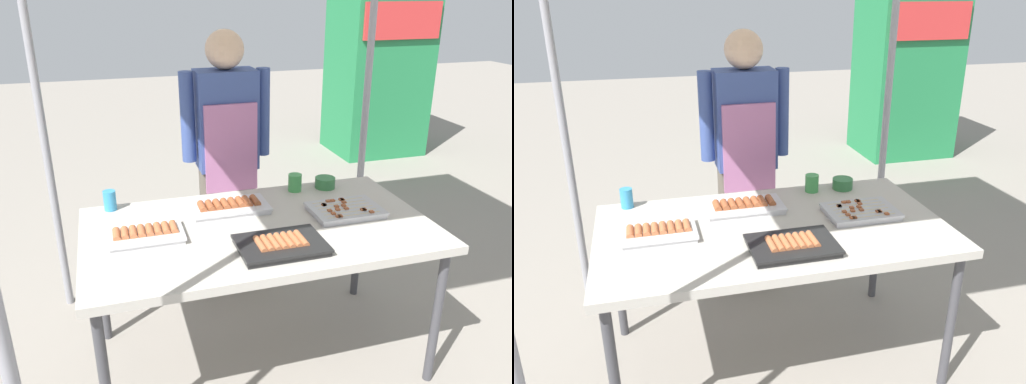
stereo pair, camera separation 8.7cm
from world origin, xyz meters
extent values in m
plane|color=gray|center=(0.00, 0.00, 0.00)|extent=(18.00, 18.00, 0.00)
cube|color=#B7B2A8|center=(0.00, 0.00, 0.73)|extent=(1.60, 0.90, 0.04)
cylinder|color=#3F3F44|center=(-0.74, -0.39, 0.35)|extent=(0.04, 0.04, 0.71)
cylinder|color=#3F3F44|center=(0.74, -0.39, 0.35)|extent=(0.04, 0.04, 0.71)
cylinder|color=#3F3F44|center=(-0.74, 0.39, 0.35)|extent=(0.04, 0.04, 0.71)
cylinder|color=#3F3F44|center=(0.74, 0.39, 0.35)|extent=(0.04, 0.04, 0.71)
cylinder|color=gray|center=(-0.95, 0.80, 1.16)|extent=(0.04, 0.04, 2.31)
cylinder|color=gray|center=(0.95, 0.80, 1.16)|extent=(0.04, 0.04, 2.31)
cube|color=silver|center=(-0.09, 0.20, 0.76)|extent=(0.37, 0.20, 0.02)
cube|color=silver|center=(-0.09, 0.20, 0.78)|extent=(0.38, 0.21, 0.01)
cylinder|color=#9E512D|center=(-0.23, 0.20, 0.79)|extent=(0.03, 0.10, 0.03)
cylinder|color=#9E512D|center=(-0.19, 0.20, 0.79)|extent=(0.03, 0.10, 0.03)
cylinder|color=#9E512D|center=(-0.15, 0.20, 0.79)|extent=(0.03, 0.10, 0.03)
cylinder|color=#9E512D|center=(-0.11, 0.20, 0.79)|extent=(0.03, 0.10, 0.03)
cylinder|color=#9E512D|center=(-0.07, 0.20, 0.79)|extent=(0.03, 0.10, 0.03)
cylinder|color=#9E512D|center=(-0.03, 0.20, 0.79)|extent=(0.03, 0.10, 0.03)
cylinder|color=#9E512D|center=(0.00, 0.20, 0.79)|extent=(0.03, 0.10, 0.03)
cylinder|color=#9E512D|center=(0.04, 0.20, 0.79)|extent=(0.03, 0.10, 0.03)
cube|color=#ADADB2|center=(0.44, 0.01, 0.76)|extent=(0.33, 0.23, 0.02)
cube|color=#ADADB2|center=(0.44, 0.01, 0.78)|extent=(0.34, 0.24, 0.01)
cylinder|color=tan|center=(0.44, -0.08, 0.78)|extent=(0.27, 0.01, 0.01)
cube|color=#9E512D|center=(0.37, -0.08, 0.78)|extent=(0.02, 0.02, 0.02)
cube|color=#9E512D|center=(0.54, -0.08, 0.78)|extent=(0.02, 0.02, 0.02)
cube|color=#9E512D|center=(0.36, -0.08, 0.78)|extent=(0.02, 0.02, 0.02)
cylinder|color=tan|center=(0.44, -0.04, 0.78)|extent=(0.27, 0.01, 0.01)
cube|color=#9E512D|center=(0.51, -0.04, 0.78)|extent=(0.02, 0.02, 0.02)
cube|color=#9E512D|center=(0.35, -0.04, 0.78)|extent=(0.02, 0.02, 0.02)
cube|color=#9E512D|center=(0.51, -0.04, 0.78)|extent=(0.02, 0.02, 0.02)
cylinder|color=tan|center=(0.44, -0.01, 0.78)|extent=(0.27, 0.01, 0.01)
cube|color=#9E512D|center=(0.39, -0.01, 0.78)|extent=(0.02, 0.02, 0.02)
cube|color=#9E512D|center=(0.35, -0.01, 0.78)|extent=(0.02, 0.02, 0.02)
cube|color=#9E512D|center=(0.44, -0.01, 0.78)|extent=(0.02, 0.02, 0.02)
cylinder|color=tan|center=(0.44, 0.03, 0.78)|extent=(0.27, 0.01, 0.01)
cube|color=#9E512D|center=(0.40, 0.03, 0.78)|extent=(0.02, 0.02, 0.02)
cube|color=#9E512D|center=(0.44, 0.03, 0.78)|extent=(0.02, 0.02, 0.02)
cylinder|color=tan|center=(0.44, 0.07, 0.78)|extent=(0.27, 0.01, 0.01)
cube|color=#9E512D|center=(0.46, 0.07, 0.78)|extent=(0.02, 0.02, 0.02)
cube|color=#9E512D|center=(0.35, 0.07, 0.78)|extent=(0.02, 0.02, 0.02)
cube|color=#9E512D|center=(0.35, 0.07, 0.78)|extent=(0.02, 0.02, 0.02)
cylinder|color=tan|center=(0.44, 0.10, 0.78)|extent=(0.27, 0.01, 0.01)
cube|color=#9E512D|center=(0.39, 0.10, 0.78)|extent=(0.02, 0.02, 0.02)
cube|color=#9E512D|center=(0.46, 0.10, 0.78)|extent=(0.02, 0.02, 0.02)
cube|color=#9E512D|center=(0.47, 0.10, 0.78)|extent=(0.02, 0.02, 0.02)
cube|color=#9E512D|center=(0.42, 0.10, 0.78)|extent=(0.02, 0.02, 0.02)
cube|color=silver|center=(-0.51, 0.02, 0.76)|extent=(0.31, 0.21, 0.02)
cube|color=silver|center=(-0.51, 0.02, 0.78)|extent=(0.33, 0.23, 0.01)
cylinder|color=#B7663D|center=(-0.64, 0.02, 0.79)|extent=(0.03, 0.10, 0.03)
cylinder|color=#B7663D|center=(-0.60, 0.02, 0.79)|extent=(0.03, 0.10, 0.03)
cylinder|color=#B7663D|center=(-0.57, 0.02, 0.79)|extent=(0.03, 0.10, 0.03)
cylinder|color=#B7663D|center=(-0.53, 0.02, 0.79)|extent=(0.03, 0.10, 0.03)
cylinder|color=#B7663D|center=(-0.50, 0.02, 0.79)|extent=(0.03, 0.10, 0.03)
cylinder|color=#B7663D|center=(-0.46, 0.02, 0.79)|extent=(0.03, 0.10, 0.03)
cylinder|color=#B7663D|center=(-0.43, 0.02, 0.79)|extent=(0.03, 0.10, 0.03)
cylinder|color=#B7663D|center=(-0.39, 0.02, 0.79)|extent=(0.03, 0.10, 0.03)
cube|color=black|center=(0.02, -0.24, 0.76)|extent=(0.36, 0.25, 0.02)
cube|color=black|center=(0.02, -0.24, 0.78)|extent=(0.37, 0.26, 0.01)
cylinder|color=#B7663D|center=(-0.07, -0.24, 0.78)|extent=(0.03, 0.13, 0.03)
cylinder|color=#B7663D|center=(-0.04, -0.24, 0.78)|extent=(0.03, 0.13, 0.03)
cylinder|color=#B7663D|center=(-0.01, -0.24, 0.78)|extent=(0.03, 0.13, 0.03)
cylinder|color=#B7663D|center=(0.02, -0.24, 0.78)|extent=(0.03, 0.13, 0.03)
cylinder|color=#B7663D|center=(0.05, -0.24, 0.78)|extent=(0.03, 0.13, 0.03)
cylinder|color=#B7663D|center=(0.08, -0.24, 0.78)|extent=(0.03, 0.13, 0.03)
cylinder|color=#B7663D|center=(0.11, -0.24, 0.78)|extent=(0.03, 0.13, 0.03)
cylinder|color=#33723F|center=(0.49, 0.36, 0.78)|extent=(0.11, 0.11, 0.06)
cylinder|color=#338CBF|center=(-0.65, 0.39, 0.80)|extent=(0.06, 0.06, 0.10)
cylinder|color=#3F994C|center=(0.31, 0.36, 0.80)|extent=(0.07, 0.07, 0.09)
cylinder|color=#595147|center=(-0.08, 0.74, 0.40)|extent=(0.12, 0.12, 0.79)
cylinder|color=#595147|center=(0.14, 0.74, 0.40)|extent=(0.12, 0.12, 0.79)
cube|color=#384C8C|center=(0.03, 0.74, 1.07)|extent=(0.34, 0.20, 0.56)
cube|color=#B26B9E|center=(0.03, 0.63, 0.93)|extent=(0.30, 0.02, 0.51)
cylinder|color=#384C8C|center=(-0.19, 0.74, 1.10)|extent=(0.08, 0.08, 0.51)
cylinder|color=#384C8C|center=(0.25, 0.74, 1.10)|extent=(0.08, 0.08, 0.51)
sphere|color=#D8B293|center=(0.03, 0.74, 1.46)|extent=(0.21, 0.21, 0.21)
cube|color=#237F47|center=(2.33, 3.07, 0.91)|extent=(0.95, 0.79, 1.83)
cube|color=red|center=(2.33, 2.65, 1.46)|extent=(0.85, 0.03, 0.36)
camera|label=1|loc=(-0.63, -2.03, 1.78)|focal=35.80mm
camera|label=2|loc=(-0.55, -2.05, 1.78)|focal=35.80mm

